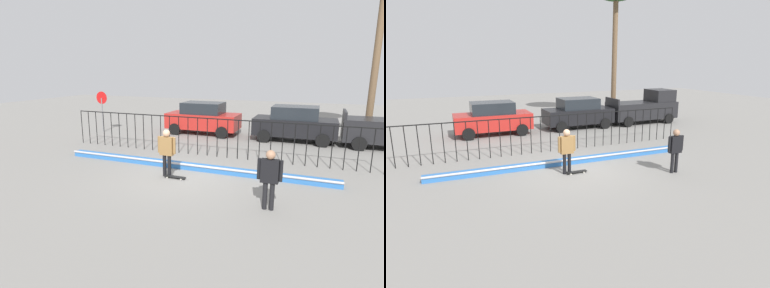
# 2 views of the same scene
# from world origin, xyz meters

# --- Properties ---
(ground_plane) EXTENTS (60.00, 60.00, 0.00)m
(ground_plane) POSITION_xyz_m (0.00, 0.00, 0.00)
(ground_plane) COLOR gray
(bowl_coping_ledge) EXTENTS (11.00, 0.40, 0.27)m
(bowl_coping_ledge) POSITION_xyz_m (0.00, 0.92, 0.12)
(bowl_coping_ledge) COLOR #2D6BB7
(bowl_coping_ledge) RESTS_ON ground
(perimeter_fence) EXTENTS (14.04, 0.04, 1.72)m
(perimeter_fence) POSITION_xyz_m (-0.00, 3.06, 1.07)
(perimeter_fence) COLOR black
(perimeter_fence) RESTS_ON ground
(skateboarder) EXTENTS (0.70, 0.26, 1.73)m
(skateboarder) POSITION_xyz_m (-0.40, -0.18, 1.04)
(skateboarder) COLOR black
(skateboarder) RESTS_ON ground
(skateboard) EXTENTS (0.80, 0.20, 0.07)m
(skateboard) POSITION_xyz_m (-0.04, -0.28, 0.06)
(skateboard) COLOR black
(skateboard) RESTS_ON ground
(camera_operator) EXTENTS (0.69, 0.26, 1.70)m
(camera_operator) POSITION_xyz_m (3.45, -1.65, 1.02)
(camera_operator) COLOR black
(camera_operator) RESTS_ON ground
(parked_car_red) EXTENTS (4.30, 2.12, 1.90)m
(parked_car_red) POSITION_xyz_m (-1.92, 7.80, 0.97)
(parked_car_red) COLOR #B2231E
(parked_car_red) RESTS_ON ground
(parked_car_black) EXTENTS (4.30, 2.12, 1.90)m
(parked_car_black) POSITION_xyz_m (3.37, 7.71, 0.97)
(parked_car_black) COLOR black
(parked_car_black) RESTS_ON ground
(pickup_truck) EXTENTS (4.70, 2.12, 2.24)m
(pickup_truck) POSITION_xyz_m (8.29, 7.61, 1.04)
(pickup_truck) COLOR black
(pickup_truck) RESTS_ON ground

